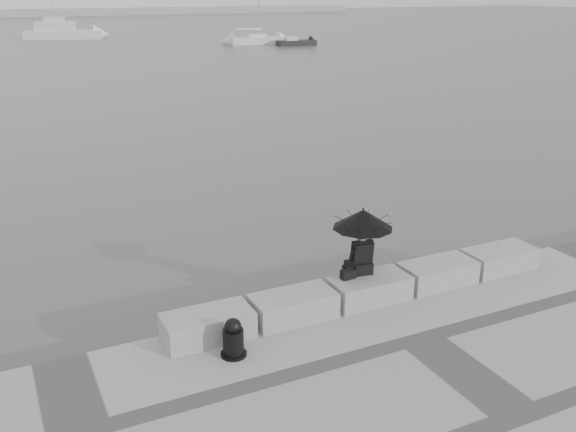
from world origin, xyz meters
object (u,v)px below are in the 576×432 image
seated_person (363,226)px  mooring_bollard (233,340)px  small_motorboat (296,43)px  sailboat_right (257,39)px  motor_cruiser (63,32)px

seated_person → mooring_bollard: seated_person is taller
mooring_bollard → small_motorboat: mooring_bollard is taller
sailboat_right → small_motorboat: size_ratio=2.77×
seated_person → motor_cruiser: bearing=95.0°
motor_cruiser → small_motorboat: size_ratio=2.19×
mooring_bollard → sailboat_right: size_ratio=0.05×
seated_person → sailboat_right: (24.58, 62.68, -1.47)m
motor_cruiser → small_motorboat: (23.05, -22.04, -0.57)m
sailboat_right → seated_person: bearing=-103.2°
mooring_bollard → sailboat_right: 69.48m
sailboat_right → motor_cruiser: (-19.58, 18.41, 0.35)m
sailboat_right → small_motorboat: sailboat_right is taller
mooring_bollard → sailboat_right: sailboat_right is taller
sailboat_right → motor_cruiser: bearing=144.9°
seated_person → sailboat_right: sailboat_right is taller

